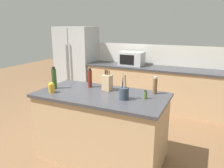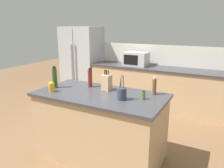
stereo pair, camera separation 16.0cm
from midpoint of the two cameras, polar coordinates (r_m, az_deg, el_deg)
The scene contains 13 objects.
ground_plane at distance 3.36m, azimuth -4.11°, elevation -18.00°, with size 14.00×14.00×0.00m, color brown.
back_counter_run at distance 4.96m, azimuth 11.38°, elevation -1.10°, with size 3.37×0.66×0.94m.
wall_backsplash at distance 5.12m, azimuth 12.66°, elevation 7.34°, with size 3.33×0.03×0.46m, color beige.
kitchen_island at distance 3.13m, azimuth -4.27°, elevation -10.75°, with size 1.77×0.90×0.94m.
refrigerator at distance 5.81m, azimuth -9.89°, elevation 5.68°, with size 0.96×0.75×1.80m.
microwave at distance 5.02m, azimuth 4.25°, elevation 6.62°, with size 0.53×0.39×0.30m.
knife_block at distance 3.08m, azimuth -2.74°, elevation 0.41°, with size 0.15×0.12×0.29m.
utensil_crock at distance 2.70m, azimuth 1.45°, elevation -2.38°, with size 0.12×0.12×0.32m.
honey_jar at distance 3.11m, azimuth -16.96°, elevation -1.03°, with size 0.08×0.08×0.14m.
vinegar_bottle at distance 3.24m, azimuth -7.21°, elevation 1.44°, with size 0.06×0.06×0.28m.
pepper_grinder at distance 2.96m, azimuth 9.67°, elevation -0.44°, with size 0.06×0.06×0.24m.
olive_oil_bottle at distance 3.28m, azimuth -16.25°, elevation 1.42°, with size 0.07×0.07×0.32m.
spice_jar_oregano at distance 2.76m, azimuth 7.03°, elevation -2.84°, with size 0.05×0.05×0.11m.
Camera 1 is at (1.33, -2.48, 1.84)m, focal length 35.00 mm.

